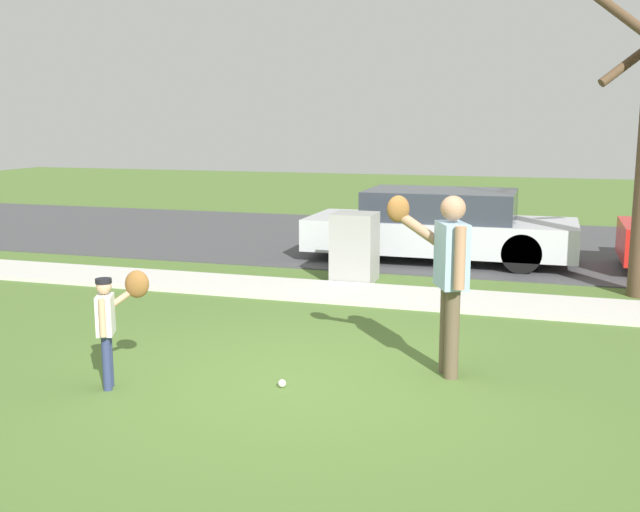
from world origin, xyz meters
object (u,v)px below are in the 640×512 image
Objects in this scene: utility_cabinet at (355,247)px; parked_sedan_silver at (440,226)px; person_adult at (447,266)px; baseball at (282,383)px; person_child at (114,313)px.

utility_cabinet is 2.32m from parked_sedan_silver.
person_adult is 1.90m from baseball.
person_adult reaches higher than baseball.
person_child is 14.49× the size of baseball.
person_child is at bearing -100.31° from utility_cabinet.
parked_sedan_silver is at bearing 64.58° from utility_cabinet.
parked_sedan_silver is at bearing -105.01° from person_adult.
person_adult is 0.38× the size of parked_sedan_silver.
person_child is 1.67m from baseball.
baseball is at bearing -93.88° from parked_sedan_silver.
utility_cabinet is (0.94, 5.15, -0.17)m from person_child.
baseball is 0.02× the size of parked_sedan_silver.
person_child is at bearing -0.38° from person_adult.
utility_cabinet is at bearing -87.69° from person_adult.
person_adult is 1.66× the size of utility_cabinet.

